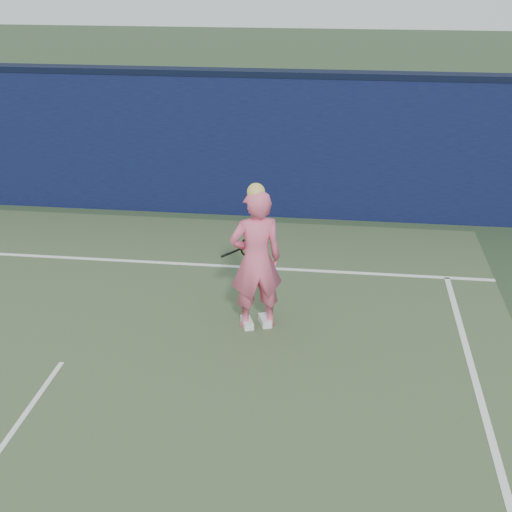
# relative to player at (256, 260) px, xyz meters

# --- Properties ---
(ground) EXTENTS (80.00, 80.00, 0.00)m
(ground) POSITION_rel_player_xyz_m (-2.16, -2.21, -0.93)
(ground) COLOR #2C4329
(ground) RESTS_ON ground
(backstop_wall) EXTENTS (24.00, 0.40, 2.50)m
(backstop_wall) POSITION_rel_player_xyz_m (-2.16, 4.29, 0.32)
(backstop_wall) COLOR black
(backstop_wall) RESTS_ON ground
(wall_cap) EXTENTS (24.00, 0.42, 0.10)m
(wall_cap) POSITION_rel_player_xyz_m (-2.16, 4.29, 1.62)
(wall_cap) COLOR black
(wall_cap) RESTS_ON backstop_wall
(player) EXTENTS (0.79, 0.65, 1.93)m
(player) POSITION_rel_player_xyz_m (0.00, 0.00, 0.00)
(player) COLOR #F35E83
(player) RESTS_ON ground
(racket) EXTENTS (0.48, 0.27, 0.28)m
(racket) POSITION_rel_player_xyz_m (-0.17, 0.42, -0.01)
(racket) COLOR black
(racket) RESTS_ON ground
(court_lines) EXTENTS (11.00, 12.04, 0.01)m
(court_lines) POSITION_rel_player_xyz_m (-2.16, -2.54, -0.92)
(court_lines) COLOR white
(court_lines) RESTS_ON court_surface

